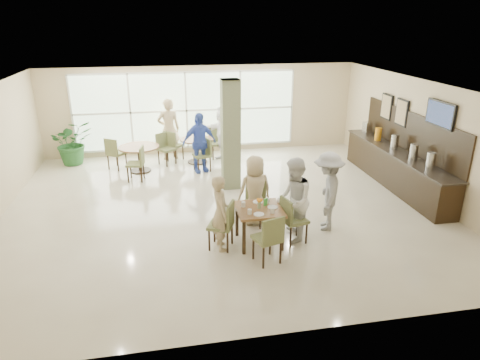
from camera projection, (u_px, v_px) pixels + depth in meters
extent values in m
plane|color=beige|center=(223.00, 206.00, 10.17)|extent=(10.00, 10.00, 0.00)
plane|color=white|center=(221.00, 87.00, 9.17)|extent=(10.00, 10.00, 0.00)
plane|color=beige|center=(202.00, 110.00, 13.80)|extent=(10.00, 0.00, 10.00)
plane|color=beige|center=(271.00, 249.00, 5.54)|extent=(10.00, 0.00, 10.00)
plane|color=beige|center=(423.00, 139.00, 10.52)|extent=(0.00, 9.00, 9.00)
plane|color=silver|center=(186.00, 111.00, 13.69)|extent=(7.00, 0.00, 7.00)
cube|color=#5C6848|center=(231.00, 135.00, 10.84)|extent=(0.45, 0.45, 2.80)
cube|color=brown|center=(259.00, 209.00, 8.27)|extent=(0.89, 0.89, 0.05)
cube|color=black|center=(244.00, 237.00, 8.00)|extent=(0.06, 0.06, 0.70)
cube|color=black|center=(282.00, 234.00, 8.12)|extent=(0.06, 0.06, 0.70)
cube|color=black|center=(237.00, 220.00, 8.68)|extent=(0.06, 0.06, 0.70)
cube|color=black|center=(272.00, 217.00, 8.81)|extent=(0.06, 0.06, 0.70)
cylinder|color=brown|center=(139.00, 147.00, 12.22)|extent=(1.16, 1.16, 0.04)
cylinder|color=black|center=(140.00, 159.00, 12.36)|extent=(0.10, 0.10, 0.71)
cylinder|color=black|center=(141.00, 170.00, 12.48)|extent=(0.60, 0.60, 0.03)
cylinder|color=brown|center=(197.00, 139.00, 12.98)|extent=(1.02, 1.02, 0.04)
cylinder|color=black|center=(197.00, 151.00, 13.11)|extent=(0.10, 0.10, 0.71)
cylinder|color=black|center=(198.00, 162.00, 13.23)|extent=(0.60, 0.60, 0.03)
cylinder|color=white|center=(267.00, 201.00, 8.48)|extent=(0.08, 0.08, 0.10)
cylinder|color=white|center=(243.00, 204.00, 8.31)|extent=(0.08, 0.08, 0.10)
cylinder|color=white|center=(250.00, 212.00, 8.00)|extent=(0.08, 0.08, 0.10)
cylinder|color=white|center=(272.00, 210.00, 8.05)|extent=(0.08, 0.08, 0.10)
cylinder|color=white|center=(259.00, 214.00, 7.99)|extent=(0.20, 0.20, 0.01)
cylinder|color=white|center=(258.00, 202.00, 8.53)|extent=(0.20, 0.20, 0.01)
cylinder|color=white|center=(273.00, 207.00, 8.28)|extent=(0.20, 0.20, 0.01)
cylinder|color=#99B27F|center=(259.00, 205.00, 8.24)|extent=(0.07, 0.07, 0.12)
sphere|color=orange|center=(261.00, 200.00, 8.20)|extent=(0.07, 0.07, 0.07)
sphere|color=orange|center=(258.00, 200.00, 8.22)|extent=(0.07, 0.07, 0.07)
sphere|color=orange|center=(259.00, 201.00, 8.17)|extent=(0.07, 0.07, 0.07)
cube|color=green|center=(266.00, 202.00, 8.35)|extent=(0.09, 0.08, 0.15)
cube|color=black|center=(395.00, 169.00, 11.26)|extent=(0.60, 4.60, 0.90)
cube|color=black|center=(398.00, 152.00, 11.09)|extent=(0.64, 4.70, 0.04)
cube|color=black|center=(411.00, 132.00, 10.95)|extent=(0.04, 4.60, 1.00)
cylinder|color=silver|center=(431.00, 161.00, 9.73)|extent=(0.20, 0.20, 0.40)
cylinder|color=silver|center=(414.00, 152.00, 10.37)|extent=(0.20, 0.20, 0.40)
cylinder|color=silver|center=(395.00, 142.00, 11.20)|extent=(0.20, 0.20, 0.40)
cylinder|color=orange|center=(378.00, 134.00, 12.03)|extent=(0.18, 0.18, 0.36)
cube|color=silver|center=(367.00, 128.00, 12.68)|extent=(0.18, 0.30, 0.36)
cube|color=black|center=(440.00, 114.00, 9.69)|extent=(0.06, 1.00, 0.58)
cube|color=#7F99CC|center=(439.00, 114.00, 9.68)|extent=(0.01, 0.92, 0.50)
cube|color=black|center=(402.00, 113.00, 11.27)|extent=(0.04, 0.55, 0.70)
cube|color=brown|center=(401.00, 113.00, 11.26)|extent=(0.01, 0.47, 0.62)
cube|color=black|center=(387.00, 107.00, 12.00)|extent=(0.04, 0.55, 0.70)
cube|color=brown|center=(386.00, 107.00, 12.00)|extent=(0.01, 0.47, 0.62)
imported|color=#245B28|center=(72.00, 142.00, 12.88)|extent=(1.55, 1.55, 1.34)
imported|color=tan|center=(221.00, 213.00, 8.07)|extent=(0.42, 0.58, 1.49)
imported|color=tan|center=(255.00, 190.00, 9.08)|extent=(0.80, 0.52, 1.53)
imported|color=white|center=(294.00, 200.00, 8.36)|extent=(0.81, 0.95, 1.70)
imported|color=#9B9C9E|center=(327.00, 191.00, 8.83)|extent=(0.95, 1.23, 1.68)
imported|color=#4361C9|center=(199.00, 143.00, 12.14)|extent=(1.14, 0.85, 1.73)
imported|color=white|center=(224.00, 133.00, 13.10)|extent=(1.21, 1.75, 1.73)
imported|color=tan|center=(169.00, 129.00, 13.20)|extent=(0.75, 0.54, 1.92)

